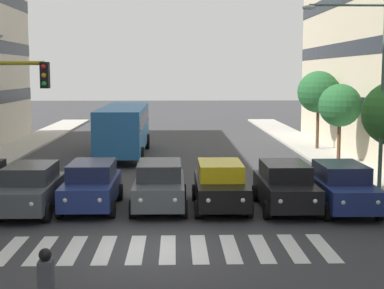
% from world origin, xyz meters
% --- Properties ---
extents(ground_plane, '(180.00, 180.00, 0.00)m').
position_xyz_m(ground_plane, '(0.00, 0.00, 0.00)').
color(ground_plane, '#38383A').
extents(crosswalk_markings, '(10.35, 2.80, 0.01)m').
position_xyz_m(crosswalk_markings, '(-0.00, 0.00, 0.00)').
color(crosswalk_markings, silver).
rests_on(crosswalk_markings, ground_plane).
extents(car_0, '(2.02, 4.44, 1.72)m').
position_xyz_m(car_0, '(-6.74, -4.54, 0.89)').
color(car_0, navy).
rests_on(car_0, ground_plane).
extents(car_1, '(2.02, 4.44, 1.72)m').
position_xyz_m(car_1, '(-4.72, -4.80, 0.89)').
color(car_1, black).
rests_on(car_1, ground_plane).
extents(car_2, '(2.02, 4.44, 1.72)m').
position_xyz_m(car_2, '(-2.35, -5.00, 0.89)').
color(car_2, black).
rests_on(car_2, ground_plane).
extents(car_3, '(2.02, 4.44, 1.72)m').
position_xyz_m(car_3, '(-0.08, -5.09, 0.89)').
color(car_3, '#474C51').
rests_on(car_3, ground_plane).
extents(car_4, '(2.02, 4.44, 1.72)m').
position_xyz_m(car_4, '(2.43, -5.15, 0.89)').
color(car_4, navy).
rests_on(car_4, ground_plane).
extents(car_5, '(2.02, 4.44, 1.72)m').
position_xyz_m(car_5, '(4.56, -4.60, 0.89)').
color(car_5, '#474C51').
rests_on(car_5, ground_plane).
extents(bus_behind_traffic, '(2.78, 10.50, 3.00)m').
position_xyz_m(bus_behind_traffic, '(2.43, -19.03, 1.86)').
color(bus_behind_traffic, '#286BAD').
rests_on(bus_behind_traffic, ground_plane).
extents(street_lamp_left, '(3.39, 0.28, 7.64)m').
position_xyz_m(street_lamp_left, '(-8.40, -6.81, 4.84)').
color(street_lamp_left, '#4C6B56').
rests_on(street_lamp_left, sidewalk_left).
extents(street_tree_2, '(2.34, 2.34, 4.28)m').
position_xyz_m(street_tree_2, '(-9.66, -15.31, 3.24)').
color(street_tree_2, '#513823').
rests_on(street_tree_2, sidewalk_left).
extents(street_tree_3, '(2.69, 2.69, 4.99)m').
position_xyz_m(street_tree_3, '(-9.87, -21.05, 3.79)').
color(street_tree_3, '#513823').
rests_on(street_tree_3, sidewalk_left).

